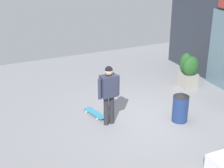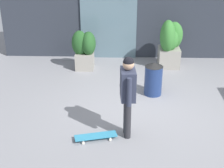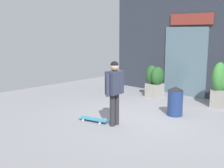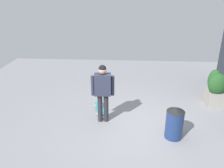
{
  "view_description": "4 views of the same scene",
  "coord_description": "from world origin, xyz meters",
  "px_view_note": "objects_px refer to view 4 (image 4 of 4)",
  "views": [
    {
      "loc": [
        6.91,
        -4.09,
        4.44
      ],
      "look_at": [
        -0.5,
        -0.7,
        0.97
      ],
      "focal_mm": 54.7,
      "sensor_mm": 36.0,
      "label": 1
    },
    {
      "loc": [
        -0.33,
        -6.31,
        3.6
      ],
      "look_at": [
        -0.5,
        -0.7,
        0.97
      ],
      "focal_mm": 53.33,
      "sensor_mm": 36.0,
      "label": 2
    },
    {
      "loc": [
        4.56,
        -6.03,
        2.31
      ],
      "look_at": [
        -0.5,
        -0.7,
        0.97
      ],
      "focal_mm": 47.15,
      "sensor_mm": 36.0,
      "label": 3
    },
    {
      "loc": [
        5.16,
        -0.34,
        3.33
      ],
      "look_at": [
        -0.5,
        -0.7,
        0.97
      ],
      "focal_mm": 36.76,
      "sensor_mm": 36.0,
      "label": 4
    }
  ],
  "objects_px": {
    "skateboarder": "(103,88)",
    "planter_box_left": "(216,87)",
    "skateboard": "(100,108)",
    "trash_bin": "(174,122)"
  },
  "relations": [
    {
      "from": "skateboard",
      "to": "trash_bin",
      "type": "xyz_separation_m",
      "value": [
        1.22,
        1.92,
        0.35
      ]
    },
    {
      "from": "skateboarder",
      "to": "planter_box_left",
      "type": "bearing_deg",
      "value": -75.17
    },
    {
      "from": "trash_bin",
      "to": "planter_box_left",
      "type": "bearing_deg",
      "value": 139.27
    },
    {
      "from": "planter_box_left",
      "to": "skateboard",
      "type": "bearing_deg",
      "value": -80.81
    },
    {
      "from": "skateboarder",
      "to": "trash_bin",
      "type": "relative_size",
      "value": 1.96
    },
    {
      "from": "skateboard",
      "to": "skateboarder",
      "type": "bearing_deg",
      "value": -178.95
    },
    {
      "from": "skateboarder",
      "to": "planter_box_left",
      "type": "xyz_separation_m",
      "value": [
        -1.14,
        3.29,
        -0.37
      ]
    },
    {
      "from": "skateboarder",
      "to": "skateboard",
      "type": "height_order",
      "value": "skateboarder"
    },
    {
      "from": "skateboarder",
      "to": "skateboard",
      "type": "bearing_deg",
      "value": 10.9
    },
    {
      "from": "planter_box_left",
      "to": "trash_bin",
      "type": "bearing_deg",
      "value": -40.73
    }
  ]
}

